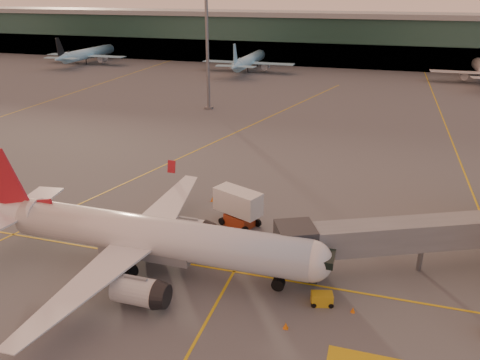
# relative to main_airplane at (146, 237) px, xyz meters

# --- Properties ---
(ground) EXTENTS (600.00, 600.00, 0.00)m
(ground) POSITION_rel_main_airplane_xyz_m (3.18, -3.15, -3.54)
(ground) COLOR #4C4F54
(ground) RESTS_ON ground
(taxi_markings) EXTENTS (100.12, 173.00, 0.01)m
(taxi_markings) POSITION_rel_main_airplane_xyz_m (-4.14, 41.34, -3.53)
(taxi_markings) COLOR gold
(taxi_markings) RESTS_ON ground
(terminal) EXTENTS (400.00, 20.00, 17.60)m
(terminal) POSITION_rel_main_airplane_xyz_m (3.18, 138.65, 5.22)
(terminal) COLOR #19382D
(terminal) RESTS_ON ground
(mast_west_near) EXTENTS (2.40, 2.40, 25.60)m
(mast_west_near) POSITION_rel_main_airplane_xyz_m (-16.82, 62.85, 11.32)
(mast_west_near) COLOR slate
(mast_west_near) RESTS_ON ground
(distant_aircraft_row) EXTENTS (290.00, 34.00, 13.00)m
(distant_aircraft_row) POSITION_rel_main_airplane_xyz_m (-17.82, 114.85, -3.54)
(distant_aircraft_row) COLOR #94D5F7
(distant_aircraft_row) RESTS_ON ground
(main_airplane) EXTENTS (35.98, 32.31, 10.89)m
(main_airplane) POSITION_rel_main_airplane_xyz_m (0.00, 0.00, 0.00)
(main_airplane) COLOR white
(main_airplane) RESTS_ON ground
(jet_bridge) EXTENTS (27.76, 14.91, 5.53)m
(jet_bridge) POSITION_rel_main_airplane_xyz_m (26.56, 7.98, 0.26)
(jet_bridge) COLOR slate
(jet_bridge) RESTS_ON ground
(catering_truck) EXTENTS (6.04, 4.37, 4.30)m
(catering_truck) POSITION_rel_main_airplane_xyz_m (5.79, 11.20, -1.09)
(catering_truck) COLOR #A13417
(catering_truck) RESTS_ON ground
(gpu_cart) EXTENTS (2.10, 1.56, 1.10)m
(gpu_cart) POSITION_rel_main_airplane_xyz_m (16.96, -0.78, -3.00)
(gpu_cart) COLOR gold
(gpu_cart) RESTS_ON ground
(cone_nose) EXTENTS (0.38, 0.38, 0.48)m
(cone_nose) POSITION_rel_main_airplane_xyz_m (19.63, -1.10, -3.31)
(cone_nose) COLOR orange
(cone_nose) RESTS_ON ground
(cone_wing_left) EXTENTS (0.46, 0.46, 0.58)m
(cone_wing_left) POSITION_rel_main_airplane_xyz_m (0.73, 16.42, -3.26)
(cone_wing_left) COLOR orange
(cone_wing_left) RESTS_ON ground
(cone_fwd) EXTENTS (0.44, 0.44, 0.57)m
(cone_fwd) POSITION_rel_main_airplane_xyz_m (14.60, -4.72, -3.26)
(cone_fwd) COLOR orange
(cone_fwd) RESTS_ON ground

